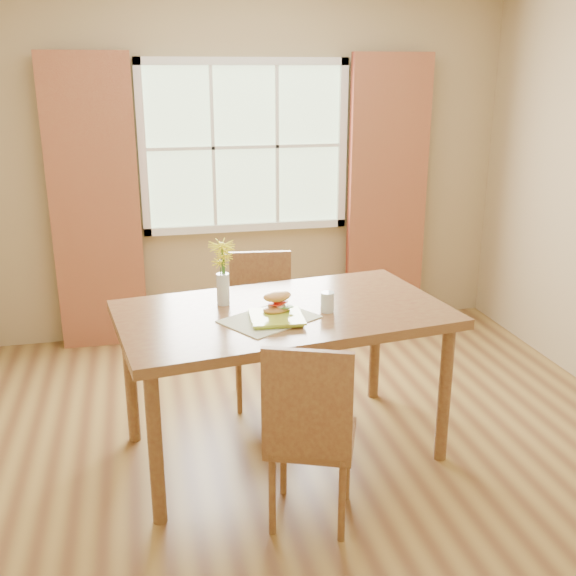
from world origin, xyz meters
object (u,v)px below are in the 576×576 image
at_px(dining_table, 283,325).
at_px(flower_vase, 222,265).
at_px(chair_near, 310,429).
at_px(croissant_sandwich, 277,302).
at_px(chair_far, 262,320).
at_px(water_glass, 327,303).

distance_m(dining_table, flower_vase, 0.46).
xyz_separation_m(chair_near, croissant_sandwich, (-0.02, 0.61, 0.40)).
height_order(dining_table, chair_near, chair_near).
height_order(dining_table, croissant_sandwich, croissant_sandwich).
bearing_deg(chair_far, chair_near, -84.73).
bearing_deg(croissant_sandwich, chair_near, -106.80).
relative_size(water_glass, flower_vase, 0.30).
xyz_separation_m(dining_table, croissant_sandwich, (-0.05, -0.09, 0.16)).
bearing_deg(croissant_sandwich, dining_table, 40.58).
relative_size(chair_far, croissant_sandwich, 5.19).
relative_size(chair_near, croissant_sandwich, 5.18).
relative_size(dining_table, chair_far, 1.94).
height_order(water_glass, flower_vase, flower_vase).
bearing_deg(flower_vase, chair_far, 60.30).
xyz_separation_m(croissant_sandwich, water_glass, (0.27, 0.01, -0.03)).
height_order(chair_near, croissant_sandwich, croissant_sandwich).
distance_m(croissant_sandwich, flower_vase, 0.38).
relative_size(croissant_sandwich, water_glass, 1.71).
xyz_separation_m(dining_table, flower_vase, (-0.30, 0.16, 0.31)).
relative_size(dining_table, flower_vase, 5.17).
xyz_separation_m(chair_far, croissant_sandwich, (-0.06, -0.79, 0.40)).
relative_size(dining_table, chair_near, 1.95).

